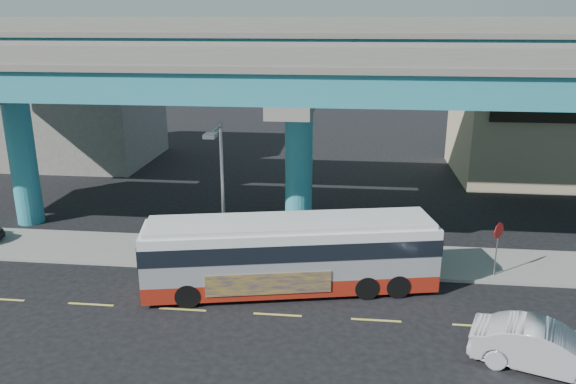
# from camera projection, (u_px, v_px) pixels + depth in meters

# --- Properties ---
(ground) EXTENTS (120.00, 120.00, 0.00)m
(ground) POSITION_uv_depth(u_px,v_px,m) (278.00, 311.00, 23.27)
(ground) COLOR black
(ground) RESTS_ON ground
(sidewalk) EXTENTS (70.00, 4.00, 0.15)m
(sidewalk) POSITION_uv_depth(u_px,v_px,m) (292.00, 256.00, 28.47)
(sidewalk) COLOR gray
(sidewalk) RESTS_ON ground
(lane_markings) EXTENTS (58.00, 0.12, 0.01)m
(lane_markings) POSITION_uv_depth(u_px,v_px,m) (278.00, 315.00, 22.98)
(lane_markings) COLOR #D8C64C
(lane_markings) RESTS_ON ground
(viaduct) EXTENTS (52.00, 12.40, 11.70)m
(viaduct) POSITION_uv_depth(u_px,v_px,m) (300.00, 68.00, 29.20)
(viaduct) COLOR teal
(viaduct) RESTS_ON ground
(building_beige) EXTENTS (14.00, 10.23, 7.00)m
(building_beige) POSITION_uv_depth(u_px,v_px,m) (554.00, 131.00, 42.17)
(building_beige) COLOR tan
(building_beige) RESTS_ON ground
(building_concrete) EXTENTS (12.00, 10.00, 9.00)m
(building_concrete) POSITION_uv_depth(u_px,v_px,m) (77.00, 107.00, 46.81)
(building_concrete) COLOR gray
(building_concrete) RESTS_ON ground
(transit_bus) EXTENTS (13.07, 5.32, 3.29)m
(transit_bus) POSITION_uv_depth(u_px,v_px,m) (291.00, 252.00, 24.65)
(transit_bus) COLOR maroon
(transit_bus) RESTS_ON ground
(sedan) EXTENTS (4.81, 6.02, 1.63)m
(sedan) POSITION_uv_depth(u_px,v_px,m) (545.00, 348.00, 19.21)
(sedan) COLOR #B8B8BD
(sedan) RESTS_ON ground
(street_lamp) EXTENTS (0.50, 2.32, 7.00)m
(street_lamp) POSITION_uv_depth(u_px,v_px,m) (220.00, 177.00, 25.47)
(street_lamp) COLOR gray
(street_lamp) RESTS_ON sidewalk
(stop_sign) EXTENTS (0.56, 0.60, 2.63)m
(stop_sign) POSITION_uv_depth(u_px,v_px,m) (498.00, 237.00, 25.62)
(stop_sign) COLOR gray
(stop_sign) RESTS_ON sidewalk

